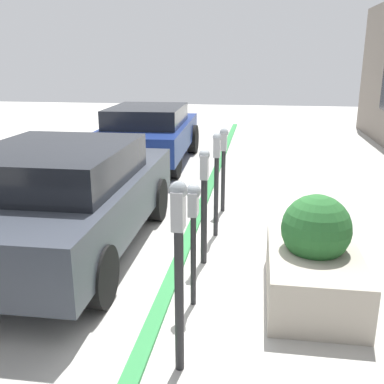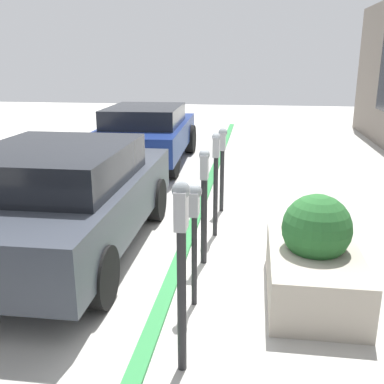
% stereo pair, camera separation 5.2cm
% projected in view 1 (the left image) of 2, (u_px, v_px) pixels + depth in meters
% --- Properties ---
extents(ground_plane, '(40.00, 40.00, 0.00)m').
position_uv_depth(ground_plane, '(186.00, 261.00, 5.67)').
color(ground_plane, beige).
extents(curb_strip, '(24.50, 0.16, 0.04)m').
position_uv_depth(curb_strip, '(180.00, 260.00, 5.68)').
color(curb_strip, '#338C47').
rests_on(curb_strip, ground_plane).
extents(parking_meter_nearest, '(0.16, 0.14, 1.61)m').
position_uv_depth(parking_meter_nearest, '(179.00, 252.00, 3.42)').
color(parking_meter_nearest, '#232326').
rests_on(parking_meter_nearest, ground_plane).
extents(parking_meter_second, '(0.18, 0.15, 1.30)m').
position_uv_depth(parking_meter_second, '(193.00, 218.00, 4.43)').
color(parking_meter_second, '#232326').
rests_on(parking_meter_second, ground_plane).
extents(parking_meter_middle, '(0.15, 0.13, 1.45)m').
position_uv_depth(parking_meter_middle, '(204.00, 194.00, 5.39)').
color(parking_meter_middle, '#232326').
rests_on(parking_meter_middle, ground_plane).
extents(parking_meter_fourth, '(0.14, 0.12, 1.50)m').
position_uv_depth(parking_meter_fourth, '(217.00, 170.00, 6.24)').
color(parking_meter_fourth, '#232326').
rests_on(parking_meter_fourth, ground_plane).
extents(parking_meter_farthest, '(0.17, 0.14, 1.39)m').
position_uv_depth(parking_meter_farthest, '(224.00, 155.00, 7.28)').
color(parking_meter_farthest, '#232326').
rests_on(parking_meter_farthest, ground_plane).
extents(planter_box, '(1.66, 0.94, 1.14)m').
position_uv_depth(planter_box, '(314.00, 260.00, 4.72)').
color(planter_box, '#B2A899').
rests_on(planter_box, ground_plane).
extents(parked_car_middle, '(4.26, 2.08, 1.43)m').
position_uv_depth(parked_car_middle, '(62.00, 195.00, 5.80)').
color(parked_car_middle, '#383D47').
rests_on(parked_car_middle, ground_plane).
extents(parked_car_rear, '(4.44, 2.04, 1.39)m').
position_uv_depth(parked_car_rear, '(149.00, 132.00, 10.78)').
color(parked_car_rear, navy).
rests_on(parked_car_rear, ground_plane).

